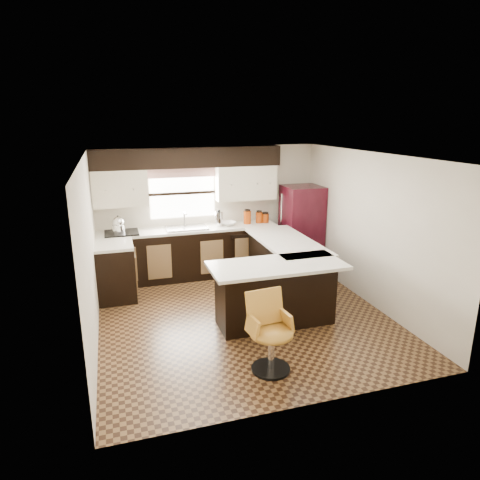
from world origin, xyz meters
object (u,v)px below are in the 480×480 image
object	(u,v)px
peninsula_long	(283,269)
bar_chair	(272,334)
refrigerator	(301,228)
peninsula_return	(275,294)

from	to	relation	value
peninsula_long	bar_chair	xyz separation A→B (m)	(-1.02, -2.10, 0.03)
refrigerator	peninsula_long	bearing A→B (deg)	-127.13
peninsula_return	bar_chair	world-z (taller)	bar_chair
peninsula_long	refrigerator	distance (m)	1.42
peninsula_return	refrigerator	distance (m)	2.50
refrigerator	bar_chair	world-z (taller)	refrigerator
refrigerator	bar_chair	size ratio (longest dim) A/B	1.74
peninsula_long	bar_chair	size ratio (longest dim) A/B	2.05
peninsula_long	peninsula_return	size ratio (longest dim) A/B	1.18
peninsula_return	refrigerator	bearing A→B (deg)	56.82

